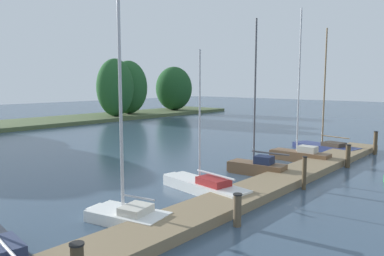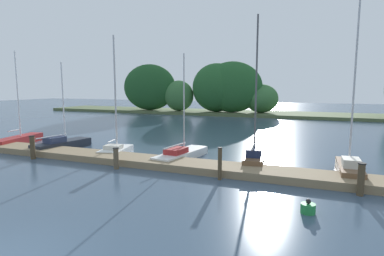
# 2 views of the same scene
# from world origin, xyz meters

# --- Properties ---
(dock_pier) EXTENTS (29.31, 1.80, 0.35)m
(dock_pier) POSITION_xyz_m (0.00, 9.82, 0.17)
(dock_pier) COLOR #847051
(dock_pier) RESTS_ON ground
(sailboat_2) EXTENTS (1.80, 2.96, 6.97)m
(sailboat_2) POSITION_xyz_m (-4.53, 11.40, 0.37)
(sailboat_2) COLOR white
(sailboat_2) RESTS_ON ground
(sailboat_3) EXTENTS (1.72, 4.57, 5.80)m
(sailboat_3) POSITION_xyz_m (-0.31, 11.65, 0.29)
(sailboat_3) COLOR white
(sailboat_3) RESTS_ON ground
(sailboat_4) EXTENTS (1.26, 3.17, 7.48)m
(sailboat_4) POSITION_xyz_m (3.71, 11.57, 0.45)
(sailboat_4) COLOR brown
(sailboat_4) RESTS_ON ground
(sailboat_5) EXTENTS (1.00, 3.49, 8.54)m
(sailboat_5) POSITION_xyz_m (8.02, 11.35, 0.44)
(sailboat_5) COLOR brown
(sailboat_5) RESTS_ON ground
(sailboat_6) EXTENTS (2.07, 4.62, 7.96)m
(sailboat_6) POSITION_xyz_m (12.30, 11.56, 0.33)
(sailboat_6) COLOR navy
(sailboat_6) RESTS_ON ground
(mooring_piling_2) EXTENTS (0.29, 0.29, 1.05)m
(mooring_piling_2) POSITION_xyz_m (-2.46, 8.49, 0.53)
(mooring_piling_2) COLOR brown
(mooring_piling_2) RESTS_ON ground
(mooring_piling_3) EXTENTS (0.20, 0.20, 1.43)m
(mooring_piling_3) POSITION_xyz_m (2.77, 8.67, 0.72)
(mooring_piling_3) COLOR #4C3D28
(mooring_piling_3) RESTS_ON ground
(mooring_piling_4) EXTENTS (0.28, 0.28, 1.24)m
(mooring_piling_4) POSITION_xyz_m (8.17, 8.69, 0.62)
(mooring_piling_4) COLOR #4C3D28
(mooring_piling_4) RESTS_ON ground
(mooring_piling_5) EXTENTS (0.27, 0.27, 1.46)m
(mooring_piling_5) POSITION_xyz_m (13.01, 8.65, 0.74)
(mooring_piling_5) COLOR #4C3D28
(mooring_piling_5) RESTS_ON ground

